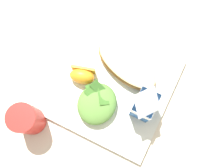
% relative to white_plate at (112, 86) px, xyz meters
% --- Properties ---
extents(ground, '(3.00, 3.00, 0.00)m').
position_rel_white_plate_xyz_m(ground, '(0.00, 0.00, -0.01)').
color(ground, beige).
extents(white_plate, '(0.28, 0.28, 0.02)m').
position_rel_white_plate_xyz_m(white_plate, '(0.00, 0.00, 0.00)').
color(white_plate, white).
rests_on(white_plate, ground).
extents(cheesy_pizza_bread, '(0.12, 0.19, 0.04)m').
position_rel_white_plate_xyz_m(cheesy_pizza_bread, '(-0.06, 0.01, 0.03)').
color(cheesy_pizza_bread, '#A87038').
rests_on(cheesy_pizza_bread, white_plate).
extents(green_salad_pile, '(0.10, 0.09, 0.04)m').
position_rel_white_plate_xyz_m(green_salad_pile, '(0.06, -0.01, 0.03)').
color(green_salad_pile, '#5B8E3D').
rests_on(green_salad_pile, white_plate).
extents(milk_carton, '(0.06, 0.04, 0.11)m').
position_rel_white_plate_xyz_m(milk_carton, '(0.02, 0.09, 0.07)').
color(milk_carton, '#23569E').
rests_on(milk_carton, white_plate).
extents(orange_wedge_front, '(0.05, 0.07, 0.04)m').
position_rel_white_plate_xyz_m(orange_wedge_front, '(0.01, -0.07, 0.03)').
color(orange_wedge_front, orange).
rests_on(orange_wedge_front, white_plate).
extents(drinking_red_cup, '(0.06, 0.06, 0.10)m').
position_rel_white_plate_xyz_m(drinking_red_cup, '(0.16, -0.13, 0.04)').
color(drinking_red_cup, red).
rests_on(drinking_red_cup, ground).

